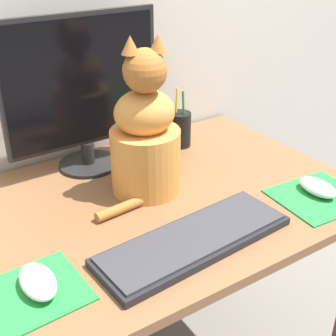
{
  "coord_description": "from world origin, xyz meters",
  "views": [
    {
      "loc": [
        -0.49,
        -0.87,
        1.36
      ],
      "look_at": [
        0.03,
        -0.08,
        0.86
      ],
      "focal_mm": 50.0,
      "sensor_mm": 36.0,
      "label": 1
    }
  ],
  "objects_px": {
    "monitor": "(82,90)",
    "pen_cup": "(180,129)",
    "cat": "(145,137)",
    "computer_mouse_right": "(318,187)",
    "computer_mouse_left": "(38,281)",
    "keyboard": "(194,240)"
  },
  "relations": [
    {
      "from": "pen_cup",
      "to": "computer_mouse_left",
      "type": "bearing_deg",
      "value": -146.52
    },
    {
      "from": "pen_cup",
      "to": "monitor",
      "type": "bearing_deg",
      "value": 174.54
    },
    {
      "from": "computer_mouse_left",
      "to": "computer_mouse_right",
      "type": "xyz_separation_m",
      "value": [
        0.72,
        -0.05,
        -0.0
      ]
    },
    {
      "from": "computer_mouse_left",
      "to": "pen_cup",
      "type": "bearing_deg",
      "value": 33.48
    },
    {
      "from": "monitor",
      "to": "keyboard",
      "type": "height_order",
      "value": "monitor"
    },
    {
      "from": "cat",
      "to": "computer_mouse_left",
      "type": "bearing_deg",
      "value": -134.63
    },
    {
      "from": "computer_mouse_left",
      "to": "pen_cup",
      "type": "distance_m",
      "value": 0.72
    },
    {
      "from": "monitor",
      "to": "computer_mouse_left",
      "type": "bearing_deg",
      "value": -125.19
    },
    {
      "from": "monitor",
      "to": "pen_cup",
      "type": "xyz_separation_m",
      "value": [
        0.3,
        -0.03,
        -0.17
      ]
    },
    {
      "from": "monitor",
      "to": "computer_mouse_left",
      "type": "xyz_separation_m",
      "value": [
        -0.3,
        -0.42,
        -0.2
      ]
    },
    {
      "from": "monitor",
      "to": "cat",
      "type": "bearing_deg",
      "value": -71.46
    },
    {
      "from": "computer_mouse_left",
      "to": "cat",
      "type": "bearing_deg",
      "value": 30.36
    },
    {
      "from": "keyboard",
      "to": "cat",
      "type": "relative_size",
      "value": 1.14
    },
    {
      "from": "monitor",
      "to": "pen_cup",
      "type": "distance_m",
      "value": 0.35
    },
    {
      "from": "computer_mouse_left",
      "to": "computer_mouse_right",
      "type": "distance_m",
      "value": 0.73
    },
    {
      "from": "monitor",
      "to": "cat",
      "type": "relative_size",
      "value": 1.09
    },
    {
      "from": "computer_mouse_left",
      "to": "computer_mouse_right",
      "type": "height_order",
      "value": "computer_mouse_left"
    },
    {
      "from": "monitor",
      "to": "computer_mouse_right",
      "type": "bearing_deg",
      "value": -47.79
    },
    {
      "from": "cat",
      "to": "pen_cup",
      "type": "relative_size",
      "value": 2.21
    },
    {
      "from": "monitor",
      "to": "computer_mouse_right",
      "type": "xyz_separation_m",
      "value": [
        0.43,
        -0.47,
        -0.21
      ]
    },
    {
      "from": "computer_mouse_left",
      "to": "pen_cup",
      "type": "xyz_separation_m",
      "value": [
        0.6,
        0.39,
        0.03
      ]
    },
    {
      "from": "monitor",
      "to": "computer_mouse_left",
      "type": "height_order",
      "value": "monitor"
    }
  ]
}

